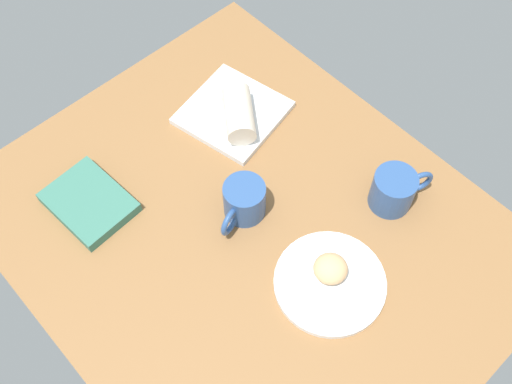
{
  "coord_description": "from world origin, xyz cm",
  "views": [
    {
      "loc": [
        46.49,
        -41.14,
        120.38
      ],
      "look_at": [
        -4.1,
        6.01,
        7.0
      ],
      "focal_mm": 42.63,
      "sensor_mm": 36.0,
      "label": 1
    }
  ],
  "objects": [
    {
      "name": "square_plate",
      "position": [
        -25.39,
        18.22,
        4.8
      ],
      "size": [
        25.99,
        25.99,
        1.6
      ],
      "primitive_type": "cube",
      "rotation": [
        0.0,
        0.0,
        0.21
      ],
      "color": "white",
      "rests_on": "dining_table"
    },
    {
      "name": "book_stack",
      "position": [
        -27.88,
        -21.99,
        5.36
      ],
      "size": [
        19.47,
        15.46,
        2.71
      ],
      "color": "#387260",
      "rests_on": "dining_table"
    },
    {
      "name": "coffee_mug",
      "position": [
        16.65,
        27.56,
        8.73
      ],
      "size": [
        9.47,
        13.82,
        9.25
      ],
      "color": "#2D518C",
      "rests_on": "dining_table"
    },
    {
      "name": "sauce_cup",
      "position": [
        -30.05,
        19.83,
        6.94
      ],
      "size": [
        5.37,
        5.37,
        2.5
      ],
      "color": "silver",
      "rests_on": "square_plate"
    },
    {
      "name": "round_plate",
      "position": [
        21.13,
        3.17,
        4.7
      ],
      "size": [
        23.09,
        23.09,
        1.4
      ],
      "primitive_type": "cylinder",
      "color": "white",
      "rests_on": "dining_table"
    },
    {
      "name": "breakfast_wrap",
      "position": [
        -21.67,
        16.93,
        8.95
      ],
      "size": [
        15.33,
        13.71,
        6.7
      ],
      "primitive_type": "cylinder",
      "rotation": [
        1.57,
        0.0,
        4.08
      ],
      "color": "beige",
      "rests_on": "square_plate"
    },
    {
      "name": "second_mug",
      "position": [
        -3.59,
        1.91,
        8.57
      ],
      "size": [
        9.17,
        13.65,
        8.93
      ],
      "color": "#2D518C",
      "rests_on": "dining_table"
    },
    {
      "name": "scone_pastry",
      "position": [
        19.79,
        4.32,
        7.81
      ],
      "size": [
        9.73,
        9.75,
        4.81
      ],
      "primitive_type": "ellipsoid",
      "rotation": [
        0.0,
        0.0,
        4.08
      ],
      "color": "#DEAC77",
      "rests_on": "round_plate"
    },
    {
      "name": "dining_table",
      "position": [
        0.0,
        0.0,
        2.0
      ],
      "size": [
        110.0,
        90.0,
        4.0
      ],
      "primitive_type": "cube",
      "color": "olive",
      "rests_on": "ground"
    }
  ]
}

